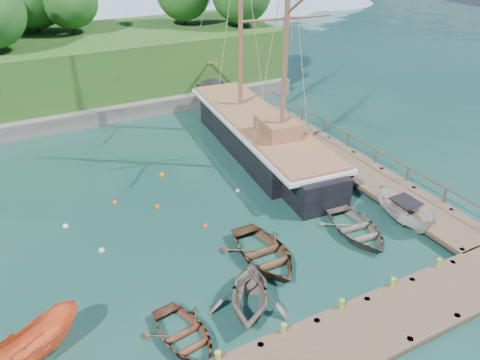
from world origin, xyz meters
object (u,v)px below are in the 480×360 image
object	(u,v)px
cabin_boat_white	(402,222)
schooner	(259,137)
rowboat_3	(356,234)
rowboat_0	(185,341)
rowboat_2	(264,260)
motorboat_orange	(38,356)
rowboat_1	(249,309)

from	to	relation	value
cabin_boat_white	schooner	size ratio (longest dim) A/B	0.17
rowboat_3	schooner	distance (m)	12.21
rowboat_0	schooner	bearing A→B (deg)	42.36
rowboat_2	rowboat_3	xyz separation A→B (m)	(5.74, -0.49, 0.00)
motorboat_orange	schooner	bearing A→B (deg)	-78.64
rowboat_0	motorboat_orange	distance (m)	5.98
rowboat_2	schooner	size ratio (longest dim) A/B	0.19
rowboat_0	schooner	xyz separation A→B (m)	(12.06, 14.77, 1.05)
schooner	rowboat_1	bearing A→B (deg)	-115.92
rowboat_3	motorboat_orange	world-z (taller)	motorboat_orange
rowboat_1	schooner	size ratio (longest dim) A/B	0.16
rowboat_1	schooner	distance (m)	16.88
rowboat_1	rowboat_2	bearing A→B (deg)	80.59
rowboat_2	cabin_boat_white	bearing A→B (deg)	-4.50
cabin_boat_white	rowboat_2	bearing A→B (deg)	179.70
rowboat_0	motorboat_orange	world-z (taller)	motorboat_orange
rowboat_3	motorboat_orange	size ratio (longest dim) A/B	1.12
rowboat_1	motorboat_orange	world-z (taller)	rowboat_1
rowboat_3	schooner	bearing A→B (deg)	93.60
rowboat_0	motorboat_orange	bearing A→B (deg)	151.14
rowboat_2	schooner	bearing A→B (deg)	61.69
cabin_boat_white	schooner	distance (m)	12.73
rowboat_0	rowboat_3	size ratio (longest dim) A/B	0.84
rowboat_3	rowboat_2	bearing A→B (deg)	-178.19
schooner	rowboat_2	bearing A→B (deg)	-113.32
rowboat_2	cabin_boat_white	world-z (taller)	cabin_boat_white
rowboat_0	rowboat_3	distance (m)	11.71
cabin_boat_white	schooner	bearing A→B (deg)	106.23
rowboat_2	rowboat_0	bearing A→B (deg)	-150.80
rowboat_3	motorboat_orange	distance (m)	17.02
rowboat_0	motorboat_orange	size ratio (longest dim) A/B	0.94
rowboat_0	rowboat_1	distance (m)	3.32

